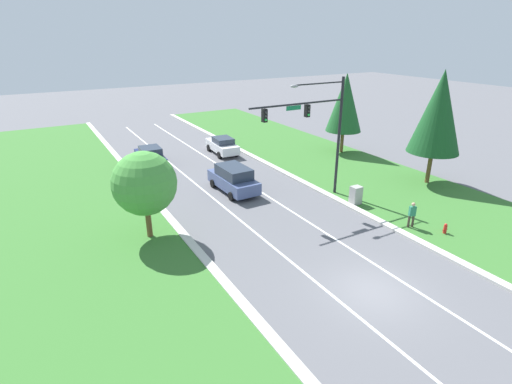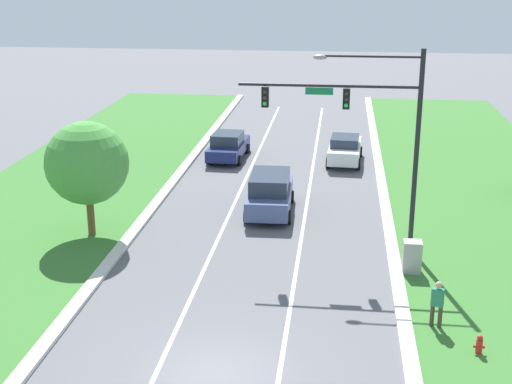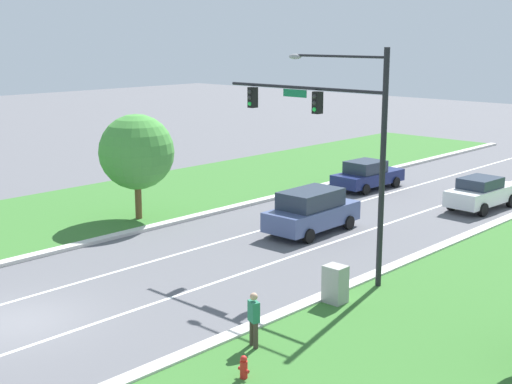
% 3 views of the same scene
% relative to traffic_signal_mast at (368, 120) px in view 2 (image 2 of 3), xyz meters
% --- Properties ---
extents(ground_plane, '(160.00, 160.00, 0.00)m').
position_rel_traffic_signal_mast_xyz_m(ground_plane, '(-4.38, -10.24, -5.51)').
color(ground_plane, '#5B5B60').
extents(curb_strip_left, '(0.50, 90.00, 0.15)m').
position_rel_traffic_signal_mast_xyz_m(curb_strip_left, '(-10.03, -10.24, -5.44)').
color(curb_strip_left, beige).
rests_on(curb_strip_left, ground_plane).
extents(lane_stripe_inner_left, '(0.14, 81.00, 0.01)m').
position_rel_traffic_signal_mast_xyz_m(lane_stripe_inner_left, '(-6.18, -10.24, -5.51)').
color(lane_stripe_inner_left, white).
rests_on(lane_stripe_inner_left, ground_plane).
extents(lane_stripe_inner_right, '(0.14, 81.00, 0.01)m').
position_rel_traffic_signal_mast_xyz_m(lane_stripe_inner_right, '(-2.58, -10.24, -5.51)').
color(lane_stripe_inner_right, white).
rests_on(lane_stripe_inner_right, ground_plane).
extents(traffic_signal_mast, '(7.27, 0.41, 8.35)m').
position_rel_traffic_signal_mast_xyz_m(traffic_signal_mast, '(0.00, 0.00, 0.00)').
color(traffic_signal_mast, black).
rests_on(traffic_signal_mast, ground_plane).
extents(slate_blue_suv, '(2.26, 4.88, 1.96)m').
position_rel_traffic_signal_mast_xyz_m(slate_blue_suv, '(-4.29, 4.06, -4.52)').
color(slate_blue_suv, '#475684').
rests_on(slate_blue_suv, ground_plane).
extents(white_sedan, '(2.18, 4.70, 1.67)m').
position_rel_traffic_signal_mast_xyz_m(white_sedan, '(-0.74, 13.49, -4.66)').
color(white_sedan, white).
rests_on(white_sedan, ground_plane).
extents(navy_sedan, '(2.24, 4.75, 1.67)m').
position_rel_traffic_signal_mast_xyz_m(navy_sedan, '(-7.81, 13.55, -4.69)').
color(navy_sedan, navy).
rests_on(navy_sedan, ground_plane).
extents(utility_cabinet, '(0.70, 0.60, 1.34)m').
position_rel_traffic_signal_mast_xyz_m(utility_cabinet, '(1.85, -2.32, -4.84)').
color(utility_cabinet, '#9E9E99').
rests_on(utility_cabinet, ground_plane).
extents(pedestrian, '(0.43, 0.35, 1.69)m').
position_rel_traffic_signal_mast_xyz_m(pedestrian, '(2.26, -6.67, -4.58)').
color(pedestrian, '#42382D').
rests_on(pedestrian, ground_plane).
extents(fire_hydrant, '(0.34, 0.20, 0.70)m').
position_rel_traffic_signal_mast_xyz_m(fire_hydrant, '(3.38, -8.23, -5.17)').
color(fire_hydrant, red).
rests_on(fire_hydrant, ground_plane).
extents(oak_near_left_tree, '(3.58, 3.58, 5.12)m').
position_rel_traffic_signal_mast_xyz_m(oak_near_left_tree, '(-11.75, 0.07, -2.19)').
color(oak_near_left_tree, brown).
rests_on(oak_near_left_tree, ground_plane).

